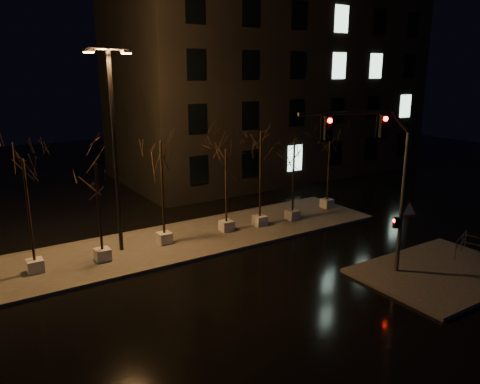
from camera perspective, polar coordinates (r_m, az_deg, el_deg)
ground at (r=19.40m, az=1.36°, el=-11.33°), size 90.00×90.00×0.00m
median at (r=24.16m, az=-6.69°, el=-5.84°), size 22.00×5.00×0.15m
sidewalk_corner at (r=22.13m, az=23.31°, el=-8.98°), size 7.00×5.00×0.15m
building at (r=40.23m, az=3.62°, el=13.21°), size 25.00×12.00×15.00m
tree_0 at (r=20.91m, az=-24.68°, el=0.79°), size 1.80×1.80×5.03m
tree_1 at (r=21.20m, az=-17.02°, el=0.73°), size 1.80×1.80×4.58m
tree_2 at (r=22.60m, az=-9.56°, el=3.30°), size 1.80×1.80×5.24m
tree_3 at (r=24.22m, az=-1.72°, el=2.98°), size 1.80×1.80×4.54m
tree_4 at (r=25.00m, az=2.53°, el=4.79°), size 1.80×1.80×5.36m
tree_5 at (r=26.29m, az=6.61°, el=4.22°), size 1.80×1.80×4.78m
tree_6 at (r=28.99m, az=10.84°, el=4.80°), size 1.80×1.80×4.63m
traffic_signal_mast at (r=19.50m, az=16.89°, el=2.63°), size 5.39×1.70×6.84m
streetlight_main at (r=21.94m, az=-15.10°, el=6.31°), size 2.30×0.82×9.28m
guard_rail_a at (r=24.27m, az=25.35°, el=-5.51°), size 1.89×0.71×0.87m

